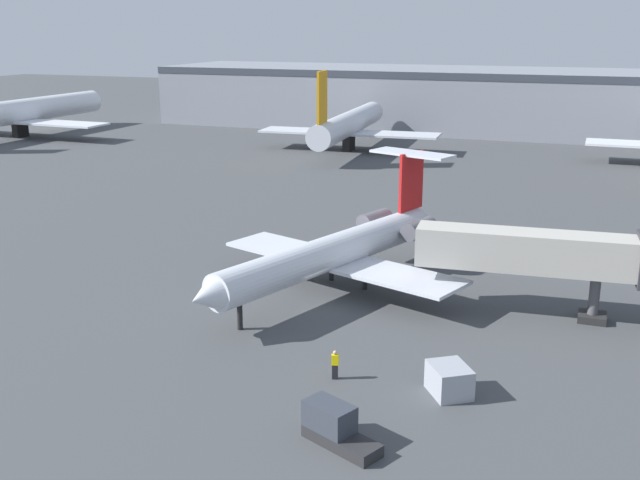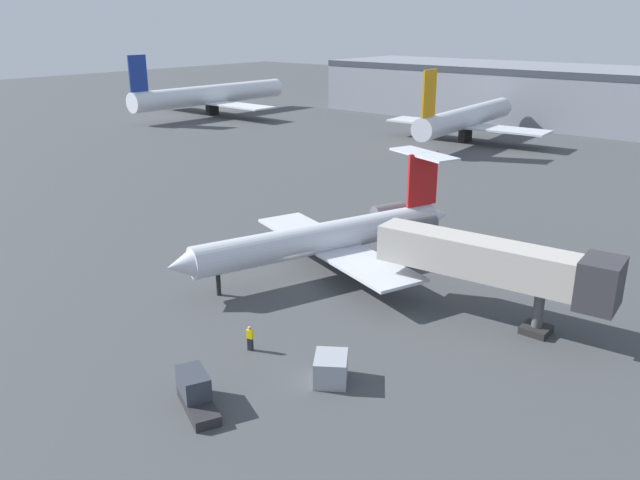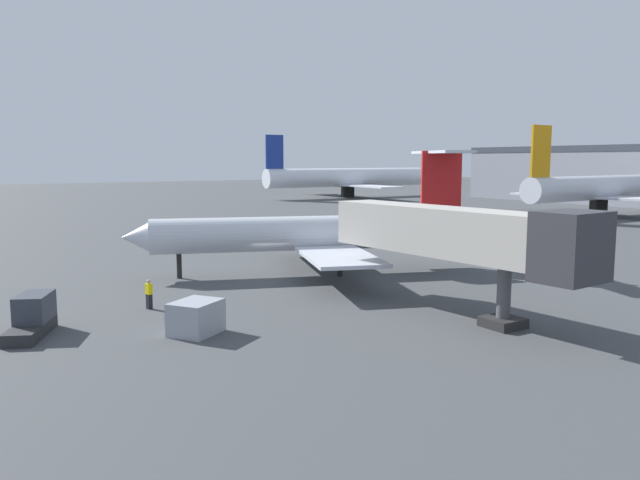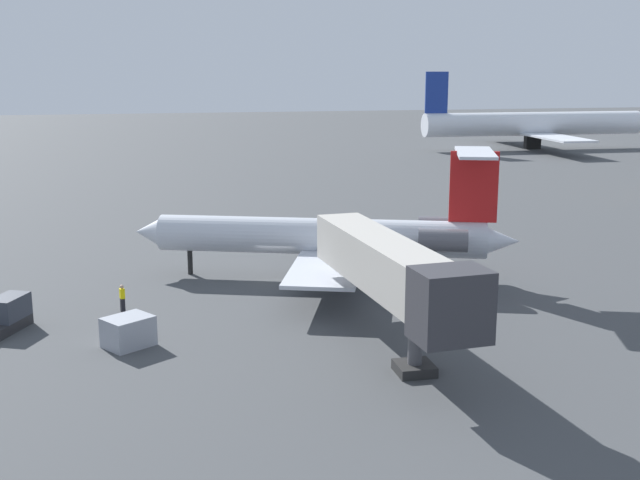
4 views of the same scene
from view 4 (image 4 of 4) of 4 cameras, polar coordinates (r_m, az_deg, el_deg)
ground_plane at (r=55.70m, az=-3.32°, el=-2.87°), size 400.00×400.00×0.10m
regional_jet at (r=55.02m, az=1.01°, el=0.33°), size 20.07×26.03×9.03m
jet_bridge at (r=40.18m, az=5.49°, el=-2.37°), size 16.69×4.33×6.08m
ground_crew_marshaller at (r=49.63m, az=-13.96°, el=-4.06°), size 0.45×0.35×1.69m
baggage_tug_lead at (r=48.18m, az=-21.53°, el=-5.10°), size 4.22×2.92×1.90m
cargo_container_uld at (r=43.65m, az=-13.55°, el=-6.39°), size 2.90×3.02×1.61m
parked_airliner_west_end at (r=146.81m, az=14.95°, el=8.00°), size 33.91×40.30×13.50m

